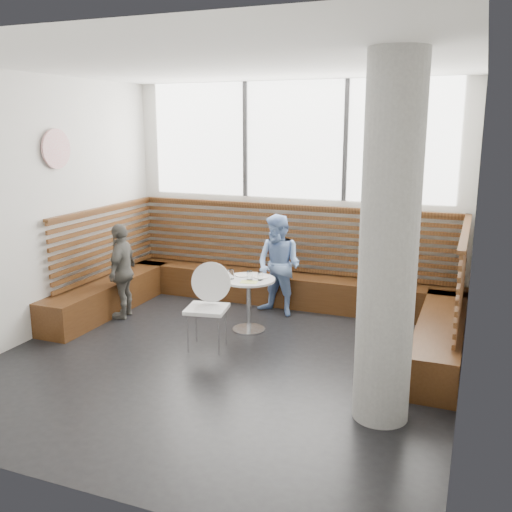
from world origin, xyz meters
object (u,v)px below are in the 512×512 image
at_px(adult_man, 385,270).
at_px(child_back, 279,266).
at_px(cafe_table, 249,293).
at_px(child_left, 122,271).
at_px(concrete_column, 389,245).
at_px(cafe_chair, 210,299).

height_order(adult_man, child_back, adult_man).
height_order(cafe_table, child_left, child_left).
bearing_deg(child_back, concrete_column, -37.13).
xyz_separation_m(concrete_column, adult_man, (-0.31, 2.01, -0.73)).
distance_m(cafe_table, adult_man, 1.73).
bearing_deg(adult_man, concrete_column, -159.83).
distance_m(cafe_chair, child_back, 1.47).
relative_size(concrete_column, child_back, 2.28).
bearing_deg(concrete_column, adult_man, 98.85).
bearing_deg(cafe_table, adult_man, 13.46).
relative_size(cafe_table, child_left, 0.53).
xyz_separation_m(cafe_chair, child_left, (-1.59, 0.54, 0.06)).
distance_m(adult_man, child_left, 3.50).
distance_m(cafe_table, child_back, 0.79).
bearing_deg(cafe_table, child_left, -175.85).
xyz_separation_m(cafe_chair, adult_man, (1.87, 1.06, 0.27)).
distance_m(concrete_column, child_back, 3.11).
height_order(concrete_column, cafe_chair, concrete_column).
relative_size(cafe_table, adult_man, 0.40).
distance_m(cafe_chair, child_left, 1.68).
relative_size(concrete_column, cafe_table, 4.62).
bearing_deg(adult_man, cafe_chair, 131.02).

